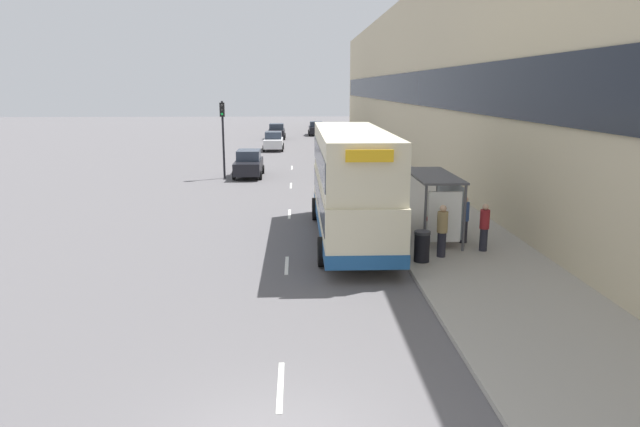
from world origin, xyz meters
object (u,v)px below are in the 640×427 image
(car_1, at_px, (249,164))
(pedestrian_3, at_px, (398,196))
(pedestrian_at_shelter, at_px, (484,227))
(pedestrian_2, at_px, (464,219))
(double_decker_bus_near, at_px, (351,183))
(car_3, at_px, (277,131))
(traffic_light_far_kerb, at_px, (223,127))
(bus_shelter, at_px, (439,195))
(litter_bin, at_px, (422,246))
(car_2, at_px, (316,128))
(car_0, at_px, (273,141))
(pedestrian_1, at_px, (442,230))

(car_1, height_order, pedestrian_3, pedestrian_3)
(pedestrian_at_shelter, xyz_separation_m, pedestrian_2, (-0.39, 1.15, 0.03))
(double_decker_bus_near, bearing_deg, pedestrian_at_shelter, -25.43)
(car_3, distance_m, traffic_light_far_kerb, 29.43)
(bus_shelter, xyz_separation_m, litter_bin, (-1.22, -2.84, -1.21))
(pedestrian_at_shelter, height_order, traffic_light_far_kerb, traffic_light_far_kerb)
(double_decker_bus_near, relative_size, car_2, 2.39)
(pedestrian_2, bearing_deg, litter_bin, -131.89)
(double_decker_bus_near, xyz_separation_m, car_1, (-5.33, 16.54, -1.41))
(car_0, bearing_deg, pedestrian_3, 103.08)
(car_0, distance_m, car_1, 16.28)
(car_0, xyz_separation_m, car_2, (4.63, 17.33, -0.02))
(pedestrian_3, xyz_separation_m, litter_bin, (-0.40, -6.96, -0.38))
(car_1, relative_size, pedestrian_2, 2.46)
(car_0, bearing_deg, pedestrian_at_shelter, 104.23)
(pedestrian_2, xyz_separation_m, pedestrian_3, (-1.69, 4.62, 0.01))
(car_2, relative_size, pedestrian_at_shelter, 2.59)
(double_decker_bus_near, bearing_deg, pedestrian_2, -13.75)
(litter_bin, bearing_deg, car_0, 100.01)
(bus_shelter, height_order, litter_bin, bus_shelter)
(pedestrian_1, bearing_deg, car_0, 101.39)
(pedestrian_2, relative_size, litter_bin, 1.69)
(car_0, relative_size, pedestrian_2, 2.27)
(pedestrian_1, height_order, pedestrian_2, pedestrian_1)
(litter_bin, distance_m, traffic_light_far_kerb, 21.31)
(car_0, distance_m, pedestrian_at_shelter, 36.06)
(double_decker_bus_near, distance_m, car_0, 33.09)
(pedestrian_1, bearing_deg, car_3, 98.66)
(car_1, bearing_deg, pedestrian_3, 121.11)
(litter_bin, bearing_deg, car_2, 91.87)
(pedestrian_at_shelter, bearing_deg, litter_bin, -154.51)
(pedestrian_1, xyz_separation_m, traffic_light_far_kerb, (-9.75, 18.63, 2.30))
(car_0, xyz_separation_m, car_3, (-0.11, 12.23, 0.00))
(car_2, xyz_separation_m, pedestrian_2, (3.84, -51.13, 0.19))
(car_1, height_order, car_3, car_1)
(car_1, bearing_deg, traffic_light_far_kerb, 25.69)
(bus_shelter, height_order, car_0, bus_shelter)
(bus_shelter, xyz_separation_m, car_0, (-7.60, 33.30, -1.01))
(double_decker_bus_near, bearing_deg, car_0, 97.48)
(car_0, height_order, traffic_light_far_kerb, traffic_light_far_kerb)
(traffic_light_far_kerb, bearing_deg, pedestrian_1, -62.37)
(car_3, bearing_deg, car_2, -132.90)
(bus_shelter, xyz_separation_m, pedestrian_2, (0.87, -0.50, -0.83))
(car_2, bearing_deg, car_1, -99.57)
(car_3, distance_m, litter_bin, 48.80)
(pedestrian_3, xyz_separation_m, traffic_light_far_kerb, (-9.35, 12.19, 2.32))
(car_0, relative_size, car_3, 0.95)
(double_decker_bus_near, relative_size, pedestrian_1, 5.83)
(traffic_light_far_kerb, bearing_deg, car_1, 25.69)
(double_decker_bus_near, height_order, traffic_light_far_kerb, traffic_light_far_kerb)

